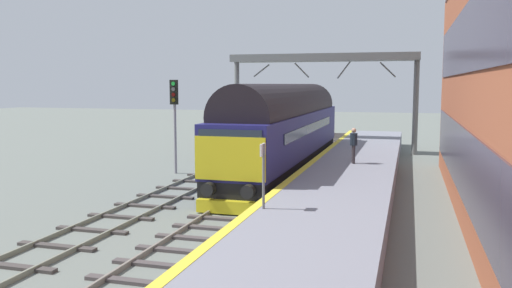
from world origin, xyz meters
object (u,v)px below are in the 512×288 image
at_px(platform_number_sign, 263,166).
at_px(waiting_passenger, 354,142).
at_px(signal_post_near, 175,113).
at_px(diesel_locomotive, 285,127).

xyz_separation_m(platform_number_sign, waiting_passenger, (1.64, 9.90, -0.30)).
xyz_separation_m(signal_post_near, platform_number_sign, (7.64, -10.46, -0.89)).
bearing_deg(diesel_locomotive, signal_post_near, -168.05).
bearing_deg(diesel_locomotive, waiting_passenger, -25.59).
height_order(signal_post_near, waiting_passenger, signal_post_near).
bearing_deg(waiting_passenger, diesel_locomotive, 48.23).
distance_m(platform_number_sign, waiting_passenger, 10.03).
height_order(diesel_locomotive, waiting_passenger, diesel_locomotive).
xyz_separation_m(signal_post_near, waiting_passenger, (9.28, -0.57, -1.19)).
distance_m(diesel_locomotive, platform_number_sign, 11.83).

